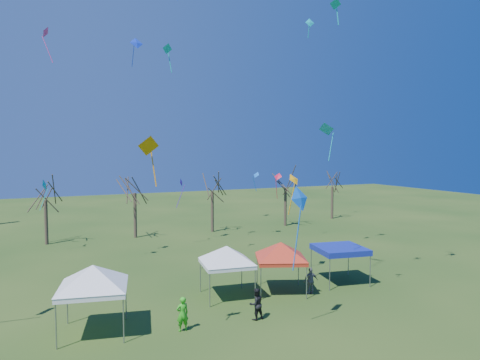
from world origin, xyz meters
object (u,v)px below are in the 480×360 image
at_px(tree_3, 212,177).
at_px(person_dark, 256,304).
at_px(tree_2, 135,177).
at_px(person_green, 182,314).
at_px(tent_blue, 340,250).
at_px(tent_white_west, 93,270).
at_px(tent_white_mid, 227,249).
at_px(tree_1, 45,184).
at_px(tree_5, 333,175).
at_px(tent_red, 281,245).
at_px(tree_4, 286,175).
at_px(person_grey, 311,281).

bearing_deg(tree_3, person_dark, -105.40).
xyz_separation_m(tree_2, person_green, (-2.24, -24.21, -5.42)).
xyz_separation_m(tree_2, tent_blue, (9.88, -21.00, -4.03)).
height_order(tent_white_west, tent_blue, tent_white_west).
xyz_separation_m(tent_white_mid, tent_blue, (8.19, -0.47, -0.71)).
bearing_deg(person_green, tree_1, -81.20).
height_order(tree_2, tree_3, tree_2).
relative_size(tree_2, tree_3, 1.03).
relative_size(tree_1, tree_5, 1.01).
xyz_separation_m(tent_white_west, tent_blue, (16.18, 1.63, -0.93)).
bearing_deg(tree_3, tent_white_mid, -108.35).
bearing_deg(tree_1, tent_red, -57.55).
relative_size(tree_1, tree_2, 0.92).
relative_size(tree_1, tree_4, 0.96).
xyz_separation_m(tent_white_west, person_green, (4.06, -1.57, -2.32)).
distance_m(tree_3, person_grey, 22.58).
xyz_separation_m(tree_2, tent_white_west, (-6.30, -22.63, -3.10)).
height_order(tree_5, person_grey, tree_5).
relative_size(tent_white_mid, tent_red, 1.06).
height_order(tree_4, tent_blue, tree_4).
bearing_deg(person_dark, tree_3, -111.91).
xyz_separation_m(tree_2, tree_3, (8.40, -0.33, -0.21)).
xyz_separation_m(tree_3, tent_white_west, (-14.70, -22.30, -2.89)).
bearing_deg(tent_white_west, person_green, -21.20).
height_order(tree_1, tent_white_west, tree_1).
xyz_separation_m(tree_3, tree_5, (17.69, 2.02, -0.35)).
xyz_separation_m(tree_5, person_green, (-28.33, -25.90, -4.87)).
xyz_separation_m(tree_1, tent_white_west, (2.10, -22.91, -2.60)).
bearing_deg(tree_2, tree_4, -1.22).
bearing_deg(tent_red, person_green, -157.28).
xyz_separation_m(tent_white_west, tent_white_mid, (8.00, 2.09, -0.21)).
xyz_separation_m(person_green, person_grey, (8.95, 1.98, -0.02)).
distance_m(tree_3, tent_red, 21.23).
height_order(tent_white_west, person_dark, tent_white_west).
height_order(tent_white_west, person_grey, tent_white_west).
relative_size(tent_white_west, tent_blue, 1.21).
relative_size(tree_2, tree_4, 1.04).
distance_m(tree_3, tent_white_west, 26.87).
height_order(tree_3, tree_5, tree_3).
relative_size(tree_3, tent_blue, 2.18).
relative_size(tree_1, person_green, 4.36).
distance_m(tree_3, tree_4, 9.32).
bearing_deg(tree_3, tree_5, 6.52).
xyz_separation_m(tree_5, tent_red, (-20.90, -22.78, -2.72)).
bearing_deg(tree_5, tree_4, -166.15).
bearing_deg(tree_5, person_dark, -132.95).
bearing_deg(tree_1, tree_5, 2.35).
bearing_deg(tree_2, tree_5, 3.70).
distance_m(tree_2, tree_4, 17.73).
xyz_separation_m(tree_2, tent_white_mid, (1.70, -20.54, -3.31)).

